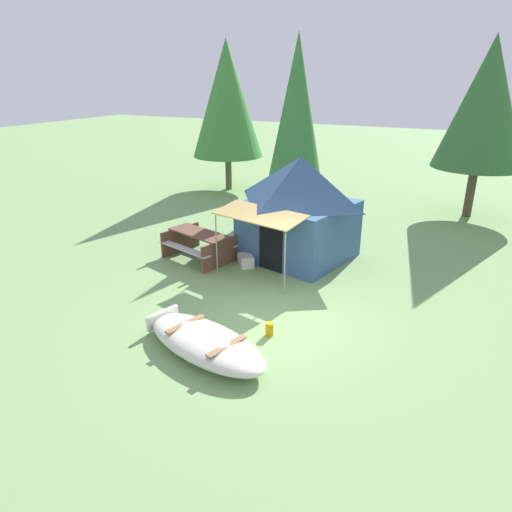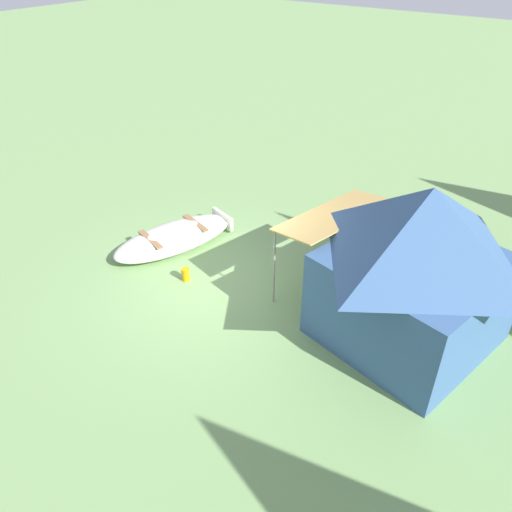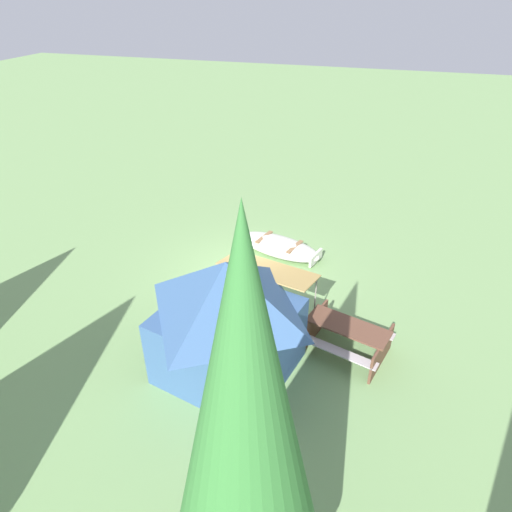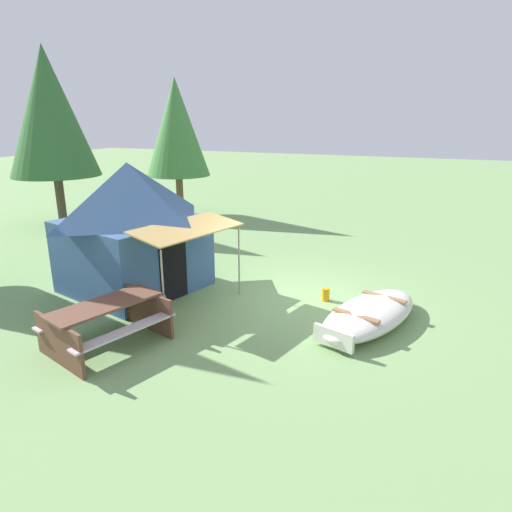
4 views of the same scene
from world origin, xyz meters
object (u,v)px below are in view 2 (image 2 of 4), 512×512
object	(u,v)px
canvas_cabin_tent	(417,265)
picnic_table	(391,231)
beached_rowboat	(175,237)
cooler_box	(364,275)
fuel_can	(186,274)

from	to	relation	value
canvas_cabin_tent	picnic_table	size ratio (longest dim) A/B	1.87
picnic_table	beached_rowboat	bearing A→B (deg)	-56.30
cooler_box	fuel_can	world-z (taller)	cooler_box
beached_rowboat	canvas_cabin_tent	xyz separation A→B (m)	(-0.22, 5.42, 1.29)
canvas_cabin_tent	cooler_box	size ratio (longest dim) A/B	8.14
fuel_can	picnic_table	bearing A→B (deg)	140.28
canvas_cabin_tent	picnic_table	world-z (taller)	canvas_cabin_tent
canvas_cabin_tent	picnic_table	distance (m)	3.02
beached_rowboat	canvas_cabin_tent	distance (m)	5.58
picnic_table	fuel_can	bearing A→B (deg)	-39.72
cooler_box	fuel_can	xyz separation A→B (m)	(2.12, -3.04, -0.02)
canvas_cabin_tent	fuel_can	size ratio (longest dim) A/B	14.89
canvas_cabin_tent	picnic_table	xyz separation A→B (m)	(-2.50, -1.35, -1.02)
fuel_can	canvas_cabin_tent	bearing A→B (deg)	103.91
canvas_cabin_tent	cooler_box	world-z (taller)	canvas_cabin_tent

